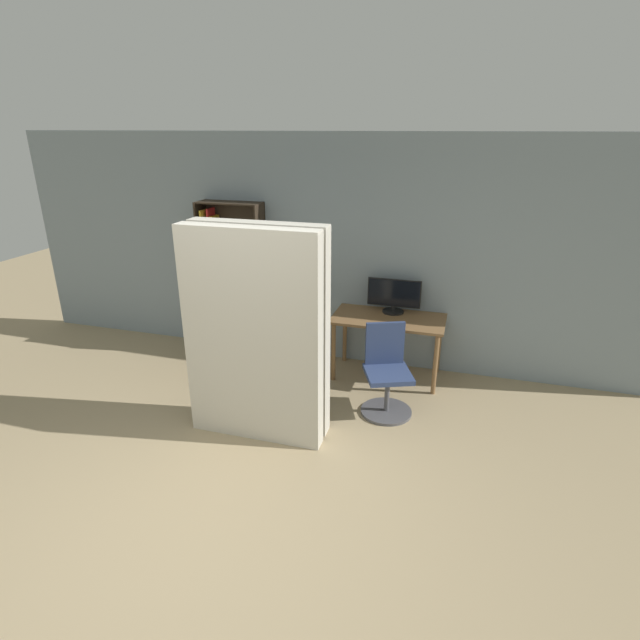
{
  "coord_description": "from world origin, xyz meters",
  "views": [
    {
      "loc": [
        1.68,
        -2.46,
        2.74
      ],
      "look_at": [
        0.44,
        1.72,
        1.05
      ],
      "focal_mm": 28.0,
      "sensor_mm": 36.0,
      "label": 1
    }
  ],
  "objects": [
    {
      "name": "wall_back",
      "position": [
        0.0,
        3.15,
        1.35
      ],
      "size": [
        8.0,
        0.06,
        2.7
      ],
      "color": "gray",
      "rests_on": "ground"
    },
    {
      "name": "mattress_near",
      "position": [
        -0.05,
        1.24,
        0.99
      ],
      "size": [
        1.27,
        0.17,
        1.99
      ],
      "color": "beige",
      "rests_on": "ground"
    },
    {
      "name": "office_chair",
      "position": [
        1.05,
        2.03,
        0.37
      ],
      "size": [
        0.57,
        0.57,
        0.92
      ],
      "color": "#4C4C51",
      "rests_on": "ground"
    },
    {
      "name": "desk",
      "position": [
        0.92,
        2.79,
        0.64
      ],
      "size": [
        1.26,
        0.66,
        0.73
      ],
      "color": "brown",
      "rests_on": "ground"
    },
    {
      "name": "monitor",
      "position": [
        0.94,
        2.98,
        0.94
      ],
      "size": [
        0.61,
        0.25,
        0.4
      ],
      "color": "black",
      "rests_on": "desk"
    },
    {
      "name": "mattress_far",
      "position": [
        -0.05,
        1.47,
        0.99
      ],
      "size": [
        1.27,
        0.17,
        1.99
      ],
      "color": "beige",
      "rests_on": "ground"
    },
    {
      "name": "ground_plane",
      "position": [
        0.0,
        0.0,
        0.0
      ],
      "size": [
        16.0,
        16.0,
        0.0
      ],
      "primitive_type": "plane",
      "color": "#9E8966"
    },
    {
      "name": "bookshelf",
      "position": [
        -1.16,
        3.0,
        0.92
      ],
      "size": [
        0.79,
        0.3,
        1.91
      ],
      "color": "#2D2319",
      "rests_on": "ground"
    }
  ]
}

